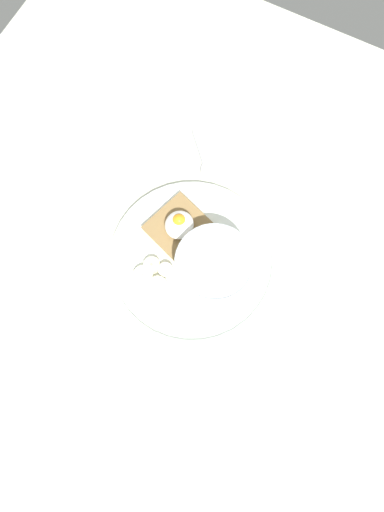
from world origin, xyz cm
name	(u,v)px	position (x,y,z in cm)	size (l,w,h in cm)	color
ground_plane	(192,261)	(0.00, 0.00, 1.00)	(120.00, 120.00, 2.00)	beige
plate	(192,259)	(0.00, 0.00, 2.80)	(30.63, 30.63, 1.60)	white
oatmeal_bowl	(215,264)	(-0.36, 4.31, 6.19)	(13.65, 13.65, 6.27)	white
toast_slice	(180,229)	(-3.87, -4.56, 3.81)	(12.76, 12.76, 1.45)	olive
poached_egg	(179,224)	(-3.94, -4.61, 6.07)	(5.41, 5.15, 3.63)	white
banana_slice_front	(152,265)	(4.60, -5.79, 3.79)	(4.32, 4.32, 1.79)	beige
banana_slice_left	(166,270)	(4.11, -3.19, 3.64)	(3.02, 2.89, 1.50)	#F6EAC3
banana_slice_back	(158,286)	(7.44, -3.01, 3.74)	(3.94, 4.01, 1.59)	#F8E5C5
banana_slice_right	(143,275)	(6.93, -6.32, 3.59)	(4.86, 4.86, 1.24)	#F7EEBB
spoon	(204,161)	(-18.83, -7.17, 2.40)	(9.03, 8.69, 0.80)	silver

